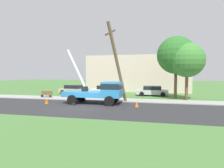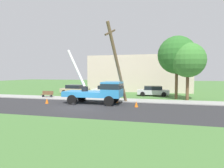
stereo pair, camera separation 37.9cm
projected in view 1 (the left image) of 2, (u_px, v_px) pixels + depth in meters
name	position (u px, v px, depth m)	size (l,w,h in m)	color
ground_plane	(110.00, 94.00, 29.89)	(120.00, 120.00, 0.00)	#477538
road_asphalt	(80.00, 107.00, 18.22)	(80.00, 8.33, 0.01)	#2B2B2D
sidewalk_strip	(97.00, 99.00, 23.59)	(80.00, 2.71, 0.10)	#9E9E99
utility_truck	(101.00, 91.00, 20.36)	(6.76, 3.20, 5.98)	#2D84C6
leaning_utility_pole	(117.00, 64.00, 20.02)	(1.59, 4.11, 8.34)	brown
traffic_cone_ahead	(137.00, 104.00, 18.47)	(0.36, 0.36, 0.56)	orange
traffic_cone_behind	(47.00, 101.00, 20.44)	(0.36, 0.36, 0.56)	orange
traffic_cone_curbside	(117.00, 100.00, 21.32)	(0.36, 0.36, 0.56)	orange
parked_sedan_tan	(74.00, 89.00, 30.00)	(4.53, 2.25, 1.42)	tan
parked_sedan_white	(106.00, 90.00, 28.81)	(4.54, 2.27, 1.42)	silver
parked_sedan_silver	(152.00, 91.00, 27.73)	(4.52, 2.24, 1.42)	#B7B7BF
park_bench	(46.00, 94.00, 25.24)	(1.60, 0.45, 0.90)	brown
roadside_tree_near	(176.00, 55.00, 23.99)	(4.70, 4.70, 7.86)	brown
roadside_tree_far	(187.00, 60.00, 22.79)	(4.09, 4.09, 6.84)	brown
lowrise_building_backdrop	(138.00, 73.00, 35.47)	(18.00, 6.00, 6.40)	beige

